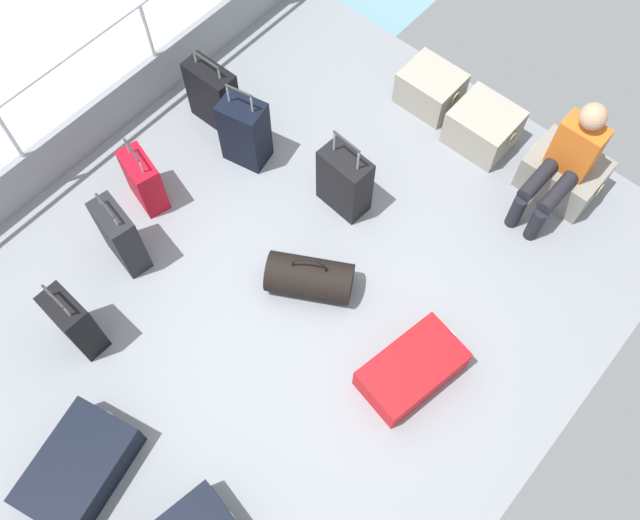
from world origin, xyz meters
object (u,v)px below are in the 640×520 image
object	(u,v)px
cargo_crate_1	(483,127)
suitcase_8	(213,95)
passenger_seated	(566,161)
suitcase_1	(245,132)
suitcase_0	(412,369)
cargo_crate_0	(430,88)
suitcase_7	(79,468)
duffel_bag	(310,277)
suitcase_6	(344,181)
cargo_crate_2	(563,174)
suitcase_3	(74,322)
suitcase_2	(144,180)
suitcase_5	(121,236)

from	to	relation	value
cargo_crate_1	suitcase_8	xyz separation A→B (m)	(-1.89, -1.32, 0.12)
passenger_seated	suitcase_1	size ratio (longest dim) A/B	1.27
passenger_seated	suitcase_8	bearing A→B (deg)	-155.95
cargo_crate_1	suitcase_0	size ratio (longest dim) A/B	0.69
cargo_crate_0	suitcase_7	size ratio (longest dim) A/B	0.61
cargo_crate_0	duffel_bag	xyz separation A→B (m)	(0.42, -2.08, -0.01)
cargo_crate_1	suitcase_7	size ratio (longest dim) A/B	0.64
suitcase_6	suitcase_1	bearing A→B (deg)	-169.20
passenger_seated	suitcase_0	world-z (taller)	passenger_seated
cargo_crate_2	suitcase_8	distance (m)	2.99
suitcase_3	duffel_bag	distance (m)	1.73
suitcase_1	suitcase_2	world-z (taller)	suitcase_1
cargo_crate_2	suitcase_7	size ratio (longest dim) A/B	0.73
cargo_crate_2	duffel_bag	size ratio (longest dim) A/B	0.88
suitcase_1	suitcase_3	distance (m)	2.02
cargo_crate_1	cargo_crate_0	bearing A→B (deg)	174.79
suitcase_2	duffel_bag	bearing A→B (deg)	9.51
suitcase_1	suitcase_0	bearing A→B (deg)	-15.94
suitcase_1	suitcase_2	xyz separation A→B (m)	(-0.31, -0.85, -0.07)
suitcase_6	suitcase_7	size ratio (longest dim) A/B	0.95
suitcase_5	duffel_bag	bearing A→B (deg)	30.38
suitcase_7	suitcase_0	bearing A→B (deg)	58.12
suitcase_6	suitcase_8	distance (m)	1.41
duffel_bag	passenger_seated	bearing A→B (deg)	63.36
suitcase_2	suitcase_8	distance (m)	0.97
suitcase_1	cargo_crate_2	bearing A→B (deg)	34.16
suitcase_5	suitcase_3	bearing A→B (deg)	-68.16
cargo_crate_1	suitcase_7	distance (m)	4.11
cargo_crate_0	cargo_crate_2	xyz separation A→B (m)	(1.37, -0.02, 0.00)
cargo_crate_0	suitcase_3	distance (m)	3.54
suitcase_0	suitcase_1	world-z (taller)	suitcase_1
duffel_bag	suitcase_1	bearing A→B (deg)	154.36
cargo_crate_0	suitcase_6	distance (m)	1.33
cargo_crate_0	passenger_seated	world-z (taller)	passenger_seated
cargo_crate_0	suitcase_6	world-z (taller)	suitcase_6
suitcase_3	suitcase_5	xyz separation A→B (m)	(-0.27, 0.68, 0.02)
cargo_crate_1	suitcase_1	size ratio (longest dim) A/B	0.67
suitcase_8	duffel_bag	bearing A→B (deg)	-22.25
suitcase_3	suitcase_8	world-z (taller)	suitcase_3
cargo_crate_2	suitcase_6	size ratio (longest dim) A/B	0.77
cargo_crate_0	suitcase_2	distance (m)	2.59
cargo_crate_1	passenger_seated	size ratio (longest dim) A/B	0.53
suitcase_8	suitcase_3	bearing A→B (deg)	-70.91
suitcase_8	duffel_bag	distance (m)	1.85
suitcase_0	suitcase_1	distance (m)	2.34
suitcase_2	suitcase_7	distance (m)	2.23
suitcase_5	suitcase_6	bearing A→B (deg)	57.71
cargo_crate_2	suitcase_7	world-z (taller)	cargo_crate_2
suitcase_1	suitcase_5	xyz separation A→B (m)	(-0.03, -1.32, -0.00)
suitcase_5	suitcase_0	bearing A→B (deg)	16.66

